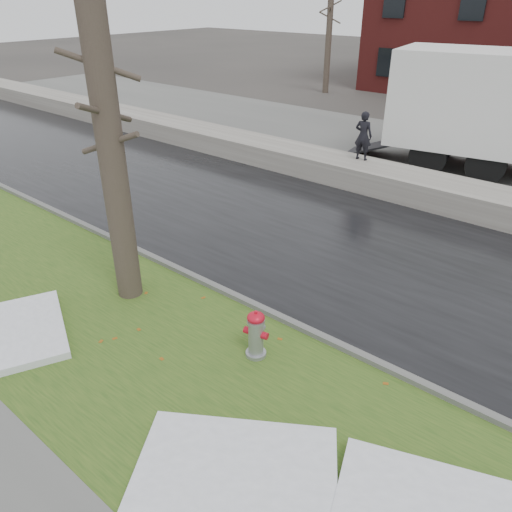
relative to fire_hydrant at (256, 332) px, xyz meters
The scene contains 13 objects.
ground 1.07m from the fire_hydrant, behind, with size 120.00×120.00×0.00m, color #47423D.
verge 1.56m from the fire_hydrant, 128.90° to the right, with size 60.00×4.50×0.04m, color #2A4B19.
road 4.73m from the fire_hydrant, 101.34° to the left, with size 60.00×7.00×0.03m, color black.
parking_lot 13.15m from the fire_hydrant, 94.03° to the left, with size 60.00×9.00×0.03m, color slate.
curb 1.51m from the fire_hydrant, 129.89° to the left, with size 60.00×0.15×0.14m, color slate.
snowbank 8.85m from the fire_hydrant, 95.99° to the left, with size 60.00×1.60×0.75m, color #A4A096.
bg_tree_left 25.76m from the fire_hydrant, 120.31° to the left, with size 1.40×1.62×6.50m.
bg_tree_center 27.15m from the fire_hydrant, 104.85° to the left, with size 1.40×1.62×6.50m.
fire_hydrant is the anchor object (origin of this frame).
tree 4.23m from the fire_hydrant, behind, with size 1.26×1.46×6.19m.
worker 9.71m from the fire_hydrant, 109.14° to the left, with size 0.57×0.37×1.55m, color black.
snow_patch_near 2.67m from the fire_hydrant, 56.13° to the right, with size 2.60×2.00×0.16m, color white.
snow_patch_far 4.44m from the fire_hydrant, 147.17° to the right, with size 2.20×1.60×0.14m, color white.
Camera 1 is at (5.32, -5.35, 5.67)m, focal length 35.00 mm.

